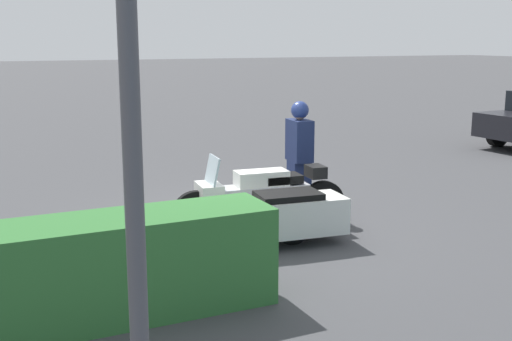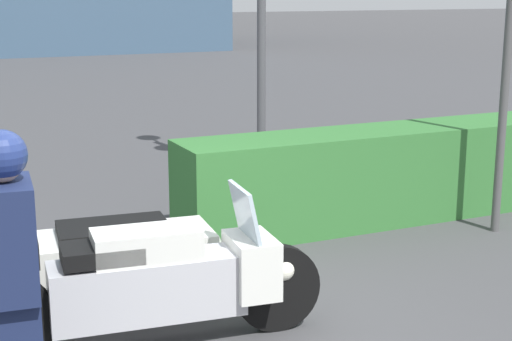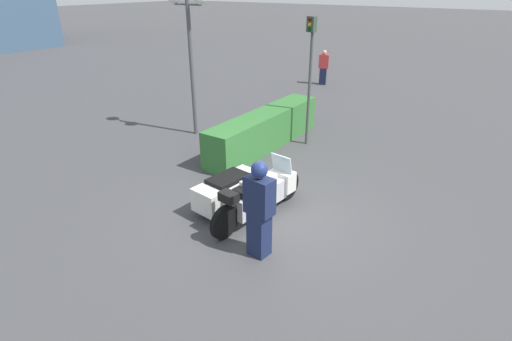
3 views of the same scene
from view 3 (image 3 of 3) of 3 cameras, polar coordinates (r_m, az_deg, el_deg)
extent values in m
plane|color=#424244|center=(8.43, 2.85, -6.59)|extent=(160.00, 160.00, 0.00)
cylinder|color=black|center=(8.93, 4.56, -2.17)|extent=(0.69, 0.17, 0.68)
cylinder|color=black|center=(7.62, -4.51, -7.39)|extent=(0.69, 0.17, 0.68)
cylinder|color=black|center=(8.60, -4.22, -3.87)|extent=(0.54, 0.16, 0.53)
cube|color=#B7B7BC|center=(8.18, 0.40, -3.85)|extent=(1.44, 0.53, 0.45)
cube|color=silver|center=(8.03, 0.41, -1.82)|extent=(0.80, 0.45, 0.24)
cube|color=black|center=(7.83, -1.11, -2.75)|extent=(0.60, 0.42, 0.12)
cube|color=silver|center=(8.69, 3.80, -1.40)|extent=(0.37, 0.55, 0.44)
cube|color=silver|center=(8.47, 3.67, 0.99)|extent=(0.17, 0.51, 0.40)
sphere|color=white|center=(8.90, 4.79, -1.23)|extent=(0.18, 0.18, 0.18)
cube|color=silver|center=(8.57, -3.95, -2.87)|extent=(1.64, 0.81, 0.50)
sphere|color=silver|center=(8.99, -0.95, -1.21)|extent=(0.47, 0.48, 0.48)
cube|color=black|center=(8.44, -4.01, -1.14)|extent=(0.92, 0.64, 0.09)
cube|color=black|center=(7.45, -3.94, -3.77)|extent=(0.28, 0.37, 0.18)
cube|color=#192347|center=(7.14, 0.46, -9.00)|extent=(0.33, 0.38, 0.85)
cube|color=#192347|center=(6.74, 0.48, -3.65)|extent=(0.35, 0.52, 0.67)
sphere|color=tan|center=(6.54, 0.49, -0.18)|extent=(0.23, 0.23, 0.23)
sphere|color=navy|center=(6.52, 0.49, 0.14)|extent=(0.29, 0.29, 0.29)
cube|color=#337033|center=(11.77, 1.27, 5.84)|extent=(4.72, 0.84, 1.05)
cylinder|color=#4C4C51|center=(12.64, -9.14, 13.89)|extent=(0.12, 0.12, 4.03)
cylinder|color=#4C4C51|center=(12.41, -9.78, 22.35)|extent=(0.05, 1.02, 0.05)
cylinder|color=#4C4C4C|center=(11.79, 7.62, 11.18)|extent=(0.09, 0.09, 3.23)
cube|color=#334738|center=(11.45, 7.96, 19.99)|extent=(0.21, 0.29, 0.40)
sphere|color=#410707|center=(11.39, 7.74, 20.63)|extent=(0.11, 0.11, 0.11)
sphere|color=orange|center=(11.40, 7.70, 19.98)|extent=(0.11, 0.11, 0.11)
sphere|color=#07350F|center=(11.41, 7.66, 19.33)|extent=(0.11, 0.11, 0.11)
cube|color=#191E38|center=(19.82, 9.52, 13.15)|extent=(0.37, 0.39, 0.77)
cube|color=#B23333|center=(19.69, 9.67, 15.12)|extent=(0.41, 0.52, 0.61)
sphere|color=tan|center=(19.62, 9.76, 16.30)|extent=(0.21, 0.21, 0.21)
camera|label=1|loc=(15.85, -17.23, 18.27)|focal=45.00mm
camera|label=2|loc=(4.90, 44.84, -5.09)|focal=55.00mm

